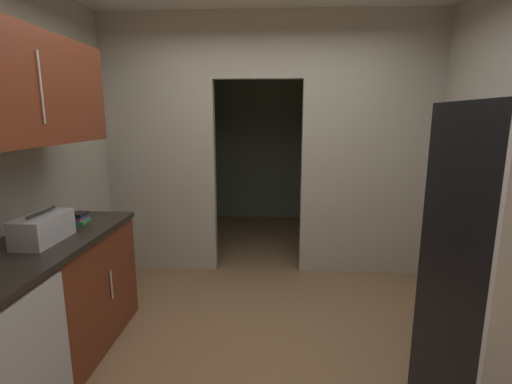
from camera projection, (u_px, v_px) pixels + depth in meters
The scene contains 8 objects.
ground at pixel (263, 365), 2.57m from camera, with size 20.00×20.00×0.00m, color brown.
kitchen_partition at pixel (272, 140), 3.93m from camera, with size 3.47×0.12×2.70m.
adjoining_room_shell at pixel (271, 139), 5.51m from camera, with size 3.47×2.28×2.70m.
lower_cabinet_run at pixel (38, 314), 2.38m from camera, with size 0.63×1.77×0.89m.
dishwasher at pixel (36, 372), 1.88m from camera, with size 0.02×0.56×0.83m.
upper_cabinet_counterside at pixel (10, 87), 2.10m from camera, with size 0.36×1.59×0.66m.
boombox at pixel (43, 229), 2.37m from camera, with size 0.21×0.41×0.20m.
book_stack at pixel (79, 218), 2.80m from camera, with size 0.14×0.17×0.08m.
Camera 1 is at (0.08, -2.29, 1.68)m, focal length 26.28 mm.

